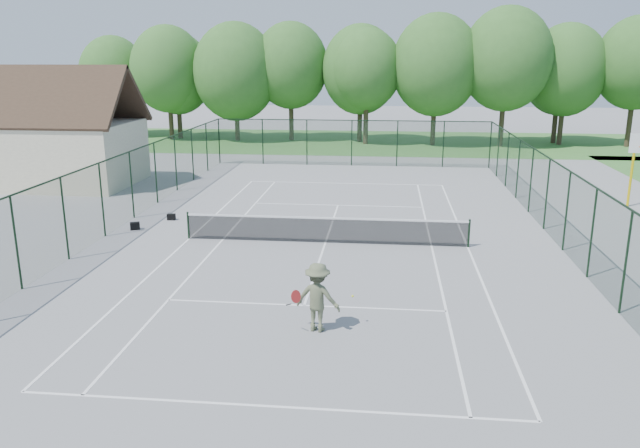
{
  "coord_description": "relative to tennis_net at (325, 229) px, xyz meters",
  "views": [
    {
      "loc": [
        2.25,
        -23.28,
        7.07
      ],
      "look_at": [
        0.0,
        -2.0,
        1.3
      ],
      "focal_mm": 35.0,
      "sensor_mm": 36.0,
      "label": 1
    }
  ],
  "objects": [
    {
      "name": "ground",
      "position": [
        0.0,
        0.0,
        -0.58
      ],
      "size": [
        140.0,
        140.0,
        0.0
      ],
      "primitive_type": "plane",
      "color": "gray",
      "rests_on": "ground"
    },
    {
      "name": "grass_far",
      "position": [
        0.0,
        30.0,
        -0.57
      ],
      "size": [
        80.0,
        16.0,
        0.01
      ],
      "primitive_type": "cube",
      "color": "#437E35",
      "rests_on": "ground"
    },
    {
      "name": "court_lines",
      "position": [
        0.0,
        0.0,
        -0.57
      ],
      "size": [
        11.05,
        23.85,
        0.01
      ],
      "color": "white",
      "rests_on": "ground"
    },
    {
      "name": "tennis_net",
      "position": [
        0.0,
        0.0,
        0.0
      ],
      "size": [
        11.08,
        0.08,
        1.1
      ],
      "color": "black",
      "rests_on": "ground"
    },
    {
      "name": "fence_enclosure",
      "position": [
        0.0,
        0.0,
        0.98
      ],
      "size": [
        18.05,
        36.05,
        3.02
      ],
      "color": "#1E3C27",
      "rests_on": "ground"
    },
    {
      "name": "utility_building",
      "position": [
        -16.0,
        10.0,
        2.54
      ],
      "size": [
        8.6,
        6.27,
        6.63
      ],
      "color": "beige",
      "rests_on": "ground"
    },
    {
      "name": "tree_line_far",
      "position": [
        0.0,
        30.0,
        5.42
      ],
      "size": [
        39.4,
        6.4,
        9.7
      ],
      "color": "#413424",
      "rests_on": "ground"
    },
    {
      "name": "basketball_goal",
      "position": [
        14.04,
        7.15,
        1.99
      ],
      "size": [
        1.2,
        1.43,
        3.65
      ],
      "color": "#DCBA0A",
      "rests_on": "ground"
    },
    {
      "name": "sports_bag_a",
      "position": [
        -8.17,
        1.07,
        -0.42
      ],
      "size": [
        0.45,
        0.37,
        0.31
      ],
      "primitive_type": "cube",
      "rotation": [
        0.0,
        0.0,
        0.39
      ],
      "color": "black",
      "rests_on": "ground"
    },
    {
      "name": "sports_bag_b",
      "position": [
        -7.19,
        2.8,
        -0.44
      ],
      "size": [
        0.37,
        0.24,
        0.27
      ],
      "primitive_type": "cube",
      "rotation": [
        0.0,
        0.0,
        0.08
      ],
      "color": "black",
      "rests_on": "ground"
    },
    {
      "name": "tennis_player",
      "position": [
        0.58,
        -8.04,
        0.36
      ],
      "size": [
        1.81,
        0.97,
        1.87
      ],
      "color": "#585F43",
      "rests_on": "ground"
    }
  ]
}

